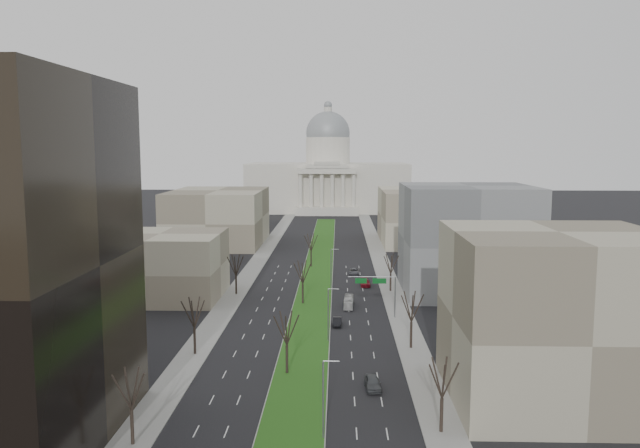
% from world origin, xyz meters
% --- Properties ---
extents(ground, '(600.00, 600.00, 0.00)m').
position_xyz_m(ground, '(0.00, 120.00, 0.00)').
color(ground, black).
rests_on(ground, ground).
extents(median, '(8.00, 222.03, 0.20)m').
position_xyz_m(median, '(0.00, 118.99, 0.10)').
color(median, '#999993').
rests_on(median, ground).
extents(sidewalk_left, '(5.00, 330.00, 0.15)m').
position_xyz_m(sidewalk_left, '(-17.50, 95.00, 0.07)').
color(sidewalk_left, gray).
rests_on(sidewalk_left, ground).
extents(sidewalk_right, '(5.00, 330.00, 0.15)m').
position_xyz_m(sidewalk_right, '(17.50, 95.00, 0.07)').
color(sidewalk_right, gray).
rests_on(sidewalk_right, ground).
extents(capitol, '(80.00, 46.00, 55.00)m').
position_xyz_m(capitol, '(0.00, 269.59, 16.31)').
color(capitol, beige).
rests_on(capitol, ground).
extents(building_beige_left, '(26.00, 22.00, 14.00)m').
position_xyz_m(building_beige_left, '(-33.00, 85.00, 7.00)').
color(building_beige_left, gray).
rests_on(building_beige_left, ground).
extents(building_tan_right, '(26.00, 24.00, 22.00)m').
position_xyz_m(building_tan_right, '(33.00, 32.00, 11.00)').
color(building_tan_right, gray).
rests_on(building_tan_right, ground).
extents(building_grey_right, '(28.00, 26.00, 24.00)m').
position_xyz_m(building_grey_right, '(34.00, 92.00, 12.00)').
color(building_grey_right, slate).
rests_on(building_grey_right, ground).
extents(building_far_left, '(30.00, 40.00, 18.00)m').
position_xyz_m(building_far_left, '(-35.00, 160.00, 9.00)').
color(building_far_left, gray).
rests_on(building_far_left, ground).
extents(building_far_right, '(30.00, 40.00, 18.00)m').
position_xyz_m(building_far_right, '(35.00, 165.00, 9.00)').
color(building_far_right, gray).
rests_on(building_far_right, ground).
extents(tree_left_near, '(5.10, 5.10, 9.18)m').
position_xyz_m(tree_left_near, '(-17.20, 18.00, 6.61)').
color(tree_left_near, black).
rests_on(tree_left_near, ground).
extents(tree_left_mid, '(5.40, 5.40, 9.72)m').
position_xyz_m(tree_left_mid, '(-17.20, 48.00, 7.00)').
color(tree_left_mid, black).
rests_on(tree_left_mid, ground).
extents(tree_left_far, '(5.28, 5.28, 9.50)m').
position_xyz_m(tree_left_far, '(-17.20, 88.00, 6.84)').
color(tree_left_far, black).
rests_on(tree_left_far, ground).
extents(tree_right_near, '(5.16, 5.16, 9.29)m').
position_xyz_m(tree_right_near, '(17.20, 22.00, 6.69)').
color(tree_right_near, black).
rests_on(tree_right_near, ground).
extents(tree_right_mid, '(5.52, 5.52, 9.94)m').
position_xyz_m(tree_right_mid, '(17.20, 52.00, 7.16)').
color(tree_right_mid, black).
rests_on(tree_right_mid, ground).
extents(tree_right_far, '(5.04, 5.04, 9.07)m').
position_xyz_m(tree_right_far, '(17.20, 92.00, 6.53)').
color(tree_right_far, black).
rests_on(tree_right_far, ground).
extents(tree_median_a, '(5.40, 5.40, 9.72)m').
position_xyz_m(tree_median_a, '(-2.00, 40.00, 7.00)').
color(tree_median_a, black).
rests_on(tree_median_a, ground).
extents(tree_median_b, '(5.40, 5.40, 9.72)m').
position_xyz_m(tree_median_b, '(-2.00, 80.00, 7.00)').
color(tree_median_b, black).
rests_on(tree_median_b, ground).
extents(tree_median_c, '(5.40, 5.40, 9.72)m').
position_xyz_m(tree_median_c, '(-2.00, 120.00, 7.00)').
color(tree_median_c, black).
rests_on(tree_median_c, ground).
extents(streetlamp_median_a, '(1.90, 0.20, 9.16)m').
position_xyz_m(streetlamp_median_a, '(3.76, 20.00, 4.81)').
color(streetlamp_median_a, gray).
rests_on(streetlamp_median_a, ground).
extents(streetlamp_median_b, '(1.90, 0.20, 9.16)m').
position_xyz_m(streetlamp_median_b, '(3.76, 55.00, 4.81)').
color(streetlamp_median_b, gray).
rests_on(streetlamp_median_b, ground).
extents(streetlamp_median_c, '(1.90, 0.20, 9.16)m').
position_xyz_m(streetlamp_median_c, '(3.76, 95.00, 4.81)').
color(streetlamp_median_c, gray).
rests_on(streetlamp_median_c, ground).
extents(mast_arm_signs, '(9.12, 0.24, 8.09)m').
position_xyz_m(mast_arm_signs, '(13.49, 70.03, 6.11)').
color(mast_arm_signs, gray).
rests_on(mast_arm_signs, ground).
extents(car_grey_near, '(2.34, 5.16, 1.72)m').
position_xyz_m(car_grey_near, '(10.05, 34.83, 0.86)').
color(car_grey_near, '#45484C').
rests_on(car_grey_near, ground).
extents(car_black, '(1.66, 4.46, 1.46)m').
position_xyz_m(car_black, '(5.20, 64.68, 0.73)').
color(car_black, black).
rests_on(car_black, ground).
extents(car_red, '(2.34, 5.52, 1.59)m').
position_xyz_m(car_red, '(11.71, 97.36, 0.79)').
color(car_red, maroon).
rests_on(car_red, ground).
extents(car_grey_far, '(2.71, 5.52, 1.51)m').
position_xyz_m(car_grey_far, '(9.43, 110.46, 0.75)').
color(car_grey_far, '#505158').
rests_on(car_grey_far, ground).
extents(box_van, '(2.17, 7.69, 2.12)m').
position_xyz_m(box_van, '(7.53, 78.06, 1.06)').
color(box_van, silver).
rests_on(box_van, ground).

